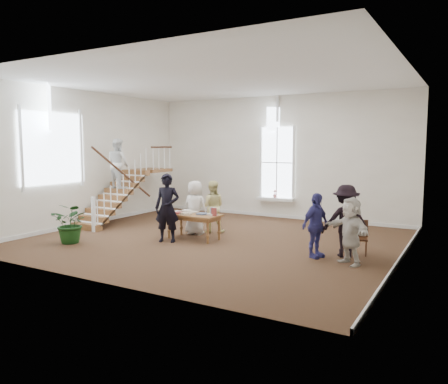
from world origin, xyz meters
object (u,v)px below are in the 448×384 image
Objects in this scene: police_officer at (167,208)px; side_chair at (360,236)px; woman_cluster_a at (316,225)px; woman_cluster_b at (346,221)px; person_yellow at (212,207)px; woman_cluster_c at (350,231)px; elderly_woman at (195,208)px; library_table at (193,217)px; floor_plant at (72,223)px.

police_officer reaches higher than side_chair.
woman_cluster_a is 1.26m from side_chair.
police_officer is at bearing -18.03° from woman_cluster_b.
person_yellow is at bearing 58.56° from police_officer.
woman_cluster_b is 0.72m from woman_cluster_c.
elderly_woman is 0.58m from person_yellow.
woman_cluster_a reaches higher than side_chair.
woman_cluster_b reaches higher than library_table.
side_chair is (0.86, 0.86, -0.32)m from woman_cluster_a.
elderly_woman reaches higher than woman_cluster_a.
elderly_woman reaches higher than woman_cluster_c.
woman_cluster_a is at bearing 132.79° from person_yellow.
woman_cluster_c is at bearing 134.05° from person_yellow.
person_yellow is 1.03× the size of woman_cluster_a.
person_yellow is 1.04× the size of woman_cluster_c.
side_chair is (4.90, 0.03, -0.35)m from elderly_woman.
person_yellow is 4.43m from woman_cluster_b.
woman_cluster_b is 0.64m from side_chair.
woman_cluster_b is at bearing 18.46° from floor_plant.
woman_cluster_a is 0.76m from woman_cluster_b.
elderly_woman is at bearing 121.42° from library_table.
police_officer reaches higher than elderly_woman.
library_table is 0.83× the size of police_officer.
elderly_woman is 1.01× the size of person_yellow.
side_chair is at bearing -25.66° from woman_cluster_a.
floor_plant is 1.30× the size of side_chair.
library_table is 0.70m from elderly_woman.
elderly_woman is (0.10, 1.25, -0.14)m from police_officer.
elderly_woman is 1.91× the size of side_chair.
woman_cluster_b is at bearing -8.21° from police_officer.
floor_plant is (-6.34, -1.87, -0.23)m from woman_cluster_a.
library_table is 1.42× the size of floor_plant.
library_table is at bearing 64.29° from person_yellow.
police_officer is at bearing 49.57° from person_yellow.
woman_cluster_b reaches higher than floor_plant.
floor_plant reaches higher than library_table.
police_officer is 2.24× the size of side_chair.
person_yellow is at bearing 161.85° from side_chair.
person_yellow reaches higher than side_chair.
elderly_woman is 1.04× the size of woman_cluster_a.
police_officer is 5.02m from woman_cluster_c.
woman_cluster_a reaches higher than floor_plant.
person_yellow is 3.97m from woman_cluster_a.
woman_cluster_a is at bearing -12.83° from police_officer.
library_table is at bearing 175.46° from side_chair.
woman_cluster_c is 1.39× the size of floor_plant.
police_officer is 1.24× the size of woman_cluster_c.
woman_cluster_c reaches higher than floor_plant.
woman_cluster_b is at bearing 4.76° from library_table.
police_officer is at bearing 33.38° from floor_plant.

